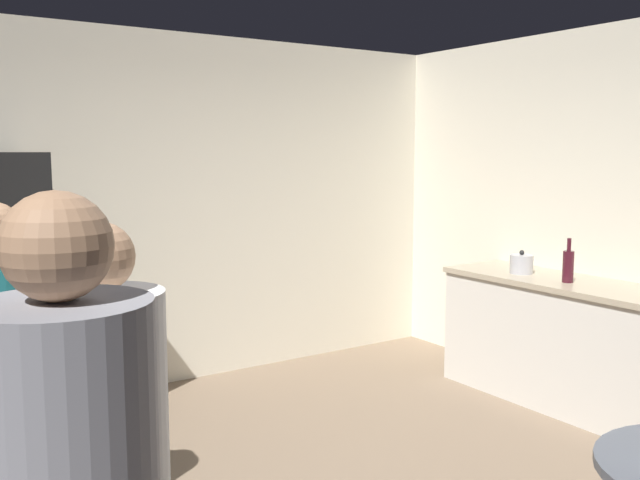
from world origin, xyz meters
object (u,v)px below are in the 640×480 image
person_in_white_shirt (107,466)px  wine_bottle_on_counter (568,266)px  person_in_teal_shirt (4,357)px  kettle (522,264)px

person_in_white_shirt → wine_bottle_on_counter: bearing=56.9°
wine_bottle_on_counter → person_in_teal_shirt: person_in_teal_shirt is taller
wine_bottle_on_counter → person_in_teal_shirt: size_ratio=0.19×
wine_bottle_on_counter → person_in_teal_shirt: 3.62m
kettle → person_in_white_shirt: size_ratio=0.15×
kettle → person_in_teal_shirt: size_ratio=0.15×
kettle → person_in_teal_shirt: bearing=-175.7°
wine_bottle_on_counter → kettle: bearing=87.0°
person_in_white_shirt → person_in_teal_shirt: bearing=129.9°
person_in_teal_shirt → kettle: bearing=27.6°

